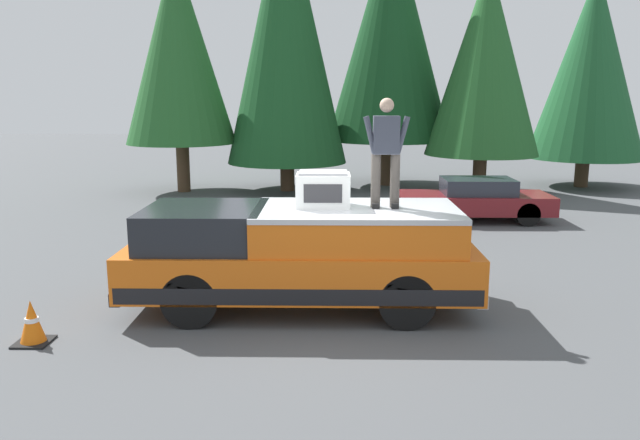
% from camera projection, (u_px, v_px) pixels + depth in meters
% --- Properties ---
extents(ground_plane, '(90.00, 90.00, 0.00)m').
position_uv_depth(ground_plane, '(331.00, 314.00, 9.76)').
color(ground_plane, '#4C4F51').
extents(pickup_truck, '(2.01, 5.54, 1.65)m').
position_uv_depth(pickup_truck, '(301.00, 255.00, 9.89)').
color(pickup_truck, orange).
rests_on(pickup_truck, ground).
extents(compressor_unit, '(0.65, 0.84, 0.56)m').
position_uv_depth(compressor_unit, '(323.00, 189.00, 9.76)').
color(compressor_unit, silver).
rests_on(compressor_unit, pickup_truck).
extents(person_on_truck_bed, '(0.29, 0.72, 1.69)m').
position_uv_depth(person_on_truck_bed, '(386.00, 150.00, 9.57)').
color(person_on_truck_bed, '#423D38').
rests_on(person_on_truck_bed, pickup_truck).
extents(parked_car_maroon, '(1.64, 4.10, 1.16)m').
position_uv_depth(parked_car_maroon, '(474.00, 200.00, 16.90)').
color(parked_car_maroon, maroon).
rests_on(parked_car_maroon, ground).
extents(traffic_cone, '(0.47, 0.47, 0.62)m').
position_uv_depth(traffic_cone, '(32.00, 323.00, 8.57)').
color(traffic_cone, black).
rests_on(traffic_cone, ground).
extents(conifer_far_left, '(4.12, 4.12, 7.76)m').
position_uv_depth(conifer_far_left, '(591.00, 66.00, 22.38)').
color(conifer_far_left, '#4C3826').
rests_on(conifer_far_left, ground).
extents(conifer_left, '(3.89, 3.89, 7.73)m').
position_uv_depth(conifer_left, '(485.00, 60.00, 20.95)').
color(conifer_left, '#4C3826').
rests_on(conifer_left, ground).
extents(conifer_center_left, '(4.61, 4.61, 9.63)m').
position_uv_depth(conifer_center_left, '(391.00, 31.00, 22.63)').
color(conifer_center_left, '#4C3826').
rests_on(conifer_center_left, ground).
extents(conifer_center_right, '(4.20, 4.20, 10.09)m').
position_uv_depth(conifer_center_right, '(286.00, 30.00, 21.24)').
color(conifer_center_right, '#4C3826').
rests_on(conifer_center_right, ground).
extents(conifer_right, '(3.80, 3.80, 8.18)m').
position_uv_depth(conifer_right, '(178.00, 48.00, 21.14)').
color(conifer_right, '#4C3826').
rests_on(conifer_right, ground).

